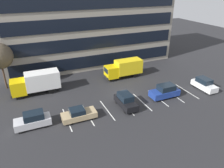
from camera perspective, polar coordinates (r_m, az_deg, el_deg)
ground_plane at (r=33.40m, az=3.34°, el=-2.85°), size 120.00×120.00×0.00m
office_building at (r=46.53m, az=-6.75°, el=17.01°), size 34.22×12.92×18.00m
lot_markings at (r=31.05m, az=5.90°, el=-5.33°), size 19.74×5.40×0.01m
box_truck_yellow at (r=34.96m, az=-19.73°, el=0.51°), size 7.45×2.47×3.45m
box_truck_yellow_all at (r=38.77m, az=3.27°, el=4.34°), size 7.01×2.32×3.25m
suv_navy at (r=33.14m, az=14.11°, el=-1.95°), size 4.55×1.93×2.06m
suv_black at (r=29.84m, az=3.73°, el=-4.53°), size 1.84×4.33×1.96m
sedan_tan at (r=27.60m, az=-9.01°, el=-8.08°), size 4.43×1.86×1.59m
suv_silver at (r=27.63m, az=-20.55°, el=-9.11°), size 4.25×1.80×1.92m
suv_white at (r=37.69m, az=23.64°, el=-0.05°), size 1.80×4.25×1.92m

